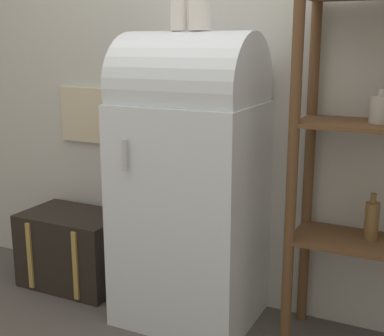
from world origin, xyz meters
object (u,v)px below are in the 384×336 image
(refrigerator, at_px, (190,177))
(suitcase_trunk, at_px, (74,249))
(vase_left, at_px, (178,9))
(vase_center, at_px, (200,1))

(refrigerator, xyz_separation_m, suitcase_trunk, (-0.79, 0.04, -0.54))
(vase_left, bearing_deg, suitcase_trunk, 175.97)
(refrigerator, relative_size, vase_left, 6.84)
(suitcase_trunk, relative_size, vase_left, 2.77)
(suitcase_trunk, relative_size, vase_center, 2.11)
(refrigerator, relative_size, vase_center, 5.22)
(vase_left, relative_size, vase_center, 0.76)
(refrigerator, height_order, vase_left, vase_left)
(suitcase_trunk, height_order, vase_left, vase_left)
(refrigerator, xyz_separation_m, vase_center, (0.06, -0.00, 0.85))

